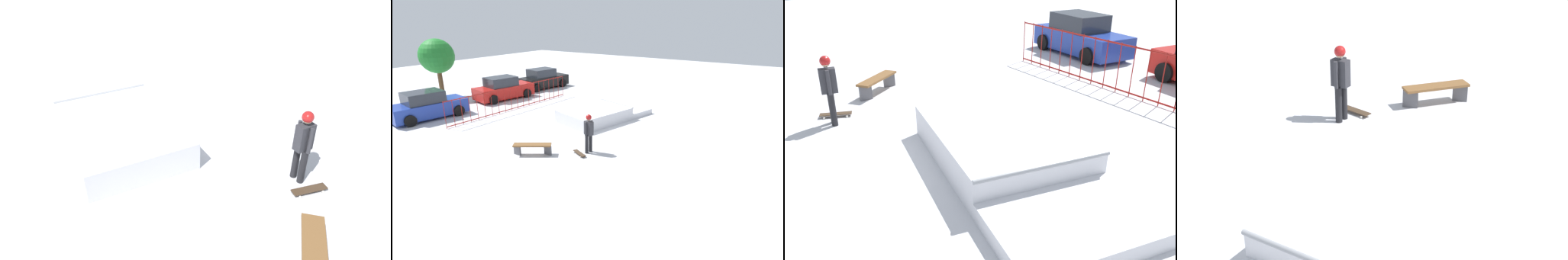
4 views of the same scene
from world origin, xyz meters
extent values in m
plane|color=silver|center=(0.00, 0.00, 0.00)|extent=(60.00, 60.00, 0.00)
cube|color=silver|center=(0.84, 0.15, 0.35)|extent=(4.14, 3.43, 0.70)
cube|color=silver|center=(3.45, -0.54, 0.15)|extent=(2.40, 2.97, 0.30)
cylinder|color=gray|center=(2.58, -0.31, 0.70)|extent=(0.74, 2.54, 0.08)
cylinder|color=black|center=(-3.08, -1.98, 0.41)|extent=(0.15, 0.15, 0.82)
cylinder|color=black|center=(-2.87, -2.04, 0.41)|extent=(0.15, 0.15, 0.82)
cube|color=#2D2D33|center=(-2.98, -2.01, 1.12)|extent=(0.30, 0.42, 0.60)
cylinder|color=#2D2D33|center=(-3.15, -1.97, 1.12)|extent=(0.09, 0.09, 0.60)
cylinder|color=#2D2D33|center=(-2.81, -2.05, 1.12)|extent=(0.09, 0.09, 0.60)
sphere|color=tan|center=(-2.98, -2.01, 1.57)|extent=(0.22, 0.22, 0.22)
sphere|color=#A51919|center=(-2.98, -2.01, 1.60)|extent=(0.25, 0.25, 0.25)
cube|color=#3F2D1E|center=(-3.41, -1.82, 0.08)|extent=(0.52, 0.81, 0.02)
cylinder|color=silver|center=(-3.40, -1.52, 0.03)|extent=(0.05, 0.06, 0.06)
cylinder|color=silver|center=(-3.19, -1.62, 0.03)|extent=(0.05, 0.06, 0.06)
cylinder|color=silver|center=(-3.64, -2.03, 0.03)|extent=(0.05, 0.06, 0.06)
cylinder|color=silver|center=(-3.43, -2.13, 0.03)|extent=(0.05, 0.06, 0.06)
cylinder|color=maroon|center=(0.00, 5.61, 1.45)|extent=(9.23, 0.57, 0.05)
cylinder|color=maroon|center=(0.00, 5.61, 0.10)|extent=(9.23, 0.57, 0.05)
cylinder|color=maroon|center=(-4.61, 5.87, 0.75)|extent=(0.03, 0.03, 1.50)
cylinder|color=maroon|center=(-4.13, 5.84, 0.75)|extent=(0.03, 0.03, 1.50)
cylinder|color=maroon|center=(-3.64, 5.82, 0.75)|extent=(0.03, 0.03, 1.50)
cylinder|color=maroon|center=(-3.16, 5.79, 0.75)|extent=(0.03, 0.03, 1.50)
cylinder|color=maroon|center=(-2.67, 5.76, 0.75)|extent=(0.03, 0.03, 1.50)
cylinder|color=maroon|center=(-2.18, 5.73, 0.75)|extent=(0.03, 0.03, 1.50)
cylinder|color=maroon|center=(-1.70, 5.71, 0.75)|extent=(0.03, 0.03, 1.50)
cylinder|color=maroon|center=(-1.21, 5.68, 0.75)|extent=(0.03, 0.03, 1.50)
cylinder|color=maroon|center=(-0.73, 5.65, 0.75)|extent=(0.03, 0.03, 1.50)
cylinder|color=maroon|center=(-0.24, 5.62, 0.75)|extent=(0.03, 0.03, 1.50)
cylinder|color=maroon|center=(0.24, 5.60, 0.75)|extent=(0.03, 0.03, 1.50)
cylinder|color=maroon|center=(0.73, 5.57, 0.75)|extent=(0.03, 0.03, 1.50)
cylinder|color=maroon|center=(1.21, 5.54, 0.75)|extent=(0.03, 0.03, 1.50)
cylinder|color=maroon|center=(1.70, 5.51, 0.75)|extent=(0.03, 0.03, 1.50)
cylinder|color=maroon|center=(2.18, 5.49, 0.75)|extent=(0.03, 0.03, 1.50)
cylinder|color=maroon|center=(2.67, 5.46, 0.75)|extent=(0.03, 0.03, 1.50)
cylinder|color=maroon|center=(3.16, 5.43, 0.75)|extent=(0.03, 0.03, 1.50)
cylinder|color=maroon|center=(3.64, 5.41, 0.75)|extent=(0.03, 0.03, 1.50)
cylinder|color=maroon|center=(4.13, 5.38, 0.75)|extent=(0.03, 0.03, 1.50)
cylinder|color=maroon|center=(4.61, 5.35, 0.75)|extent=(0.03, 0.03, 1.50)
cube|color=brown|center=(-4.50, -0.15, 0.45)|extent=(1.22, 1.55, 0.06)
cube|color=#4C4C51|center=(-4.86, 0.39, 0.21)|extent=(0.08, 0.36, 0.42)
cube|color=#4C4C51|center=(-4.14, -0.69, 0.21)|extent=(0.08, 0.36, 0.42)
cube|color=#1E3899|center=(-4.00, 8.43, 0.56)|extent=(4.31, 2.31, 0.80)
cube|color=#262B33|center=(-4.19, 8.46, 1.28)|extent=(2.21, 1.79, 0.64)
cylinder|color=black|center=(-2.53, 9.06, 0.32)|extent=(0.67, 0.32, 0.64)
cylinder|color=black|center=(-2.79, 7.38, 0.32)|extent=(0.67, 0.32, 0.64)
cylinder|color=black|center=(-5.20, 9.48, 0.32)|extent=(0.67, 0.32, 0.64)
cylinder|color=black|center=(-5.46, 7.80, 0.32)|extent=(0.67, 0.32, 0.64)
cube|color=red|center=(1.58, 8.29, 0.56)|extent=(4.34, 2.42, 0.80)
cube|color=#262B33|center=(1.38, 8.33, 1.28)|extent=(2.24, 1.84, 0.64)
cylinder|color=black|center=(3.06, 8.88, 0.32)|extent=(0.67, 0.33, 0.64)
cylinder|color=black|center=(2.75, 7.21, 0.32)|extent=(0.67, 0.33, 0.64)
cylinder|color=black|center=(0.41, 9.37, 0.32)|extent=(0.67, 0.33, 0.64)
cylinder|color=black|center=(0.10, 7.70, 0.32)|extent=(0.67, 0.33, 0.64)
cube|color=black|center=(5.97, 8.40, 0.56)|extent=(4.33, 2.39, 0.80)
cube|color=#262B33|center=(5.77, 8.44, 1.28)|extent=(2.23, 1.83, 0.64)
cylinder|color=black|center=(7.45, 9.00, 0.32)|extent=(0.67, 0.33, 0.64)
cylinder|color=black|center=(7.15, 7.33, 0.32)|extent=(0.67, 0.33, 0.64)
cylinder|color=black|center=(4.79, 9.47, 0.32)|extent=(0.67, 0.33, 0.64)
cylinder|color=black|center=(4.49, 7.80, 0.32)|extent=(0.67, 0.33, 0.64)
cylinder|color=brown|center=(-0.65, 12.39, 1.13)|extent=(0.32, 0.32, 2.26)
sphere|color=#1C7326|center=(-0.65, 12.39, 2.98)|extent=(2.40, 2.40, 2.40)
camera|label=1|loc=(-6.07, 3.88, 5.12)|focal=32.58mm
camera|label=2|loc=(-13.28, -8.83, 5.53)|focal=28.52mm
camera|label=3|loc=(6.63, -4.74, 4.06)|focal=37.43mm
camera|label=4|loc=(7.23, 1.61, 4.84)|focal=48.40mm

